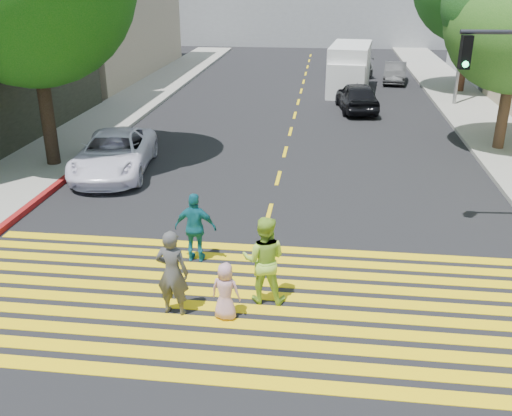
% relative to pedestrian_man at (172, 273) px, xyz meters
% --- Properties ---
extents(ground, '(120.00, 120.00, 0.00)m').
position_rel_pedestrian_man_xyz_m(ground, '(1.36, -0.70, -0.90)').
color(ground, black).
extents(sidewalk_left, '(3.00, 40.00, 0.15)m').
position_rel_pedestrian_man_xyz_m(sidewalk_left, '(-7.14, 21.30, -0.83)').
color(sidewalk_left, gray).
rests_on(sidewalk_left, ground).
extents(sidewalk_right, '(3.00, 60.00, 0.15)m').
position_rel_pedestrian_man_xyz_m(sidewalk_right, '(9.86, 14.30, -0.83)').
color(sidewalk_right, gray).
rests_on(sidewalk_right, ground).
extents(curb_red, '(0.20, 8.00, 0.16)m').
position_rel_pedestrian_man_xyz_m(curb_red, '(-5.54, 5.30, -0.82)').
color(curb_red, maroon).
rests_on(curb_red, ground).
extents(crosswalk, '(13.40, 5.30, 0.01)m').
position_rel_pedestrian_man_xyz_m(crosswalk, '(1.36, 0.58, -0.90)').
color(crosswalk, yellow).
rests_on(crosswalk, ground).
extents(lane_line, '(0.12, 34.40, 0.01)m').
position_rel_pedestrian_man_xyz_m(lane_line, '(1.36, 21.80, -0.90)').
color(lane_line, yellow).
rests_on(lane_line, ground).
extents(pedestrian_man, '(0.70, 0.50, 1.81)m').
position_rel_pedestrian_man_xyz_m(pedestrian_man, '(0.00, 0.00, 0.00)').
color(pedestrian_man, '#414142').
rests_on(pedestrian_man, ground).
extents(pedestrian_woman, '(0.93, 0.73, 1.88)m').
position_rel_pedestrian_man_xyz_m(pedestrian_woman, '(1.73, 0.71, 0.03)').
color(pedestrian_woman, '#9CCC3D').
rests_on(pedestrian_woman, ground).
extents(pedestrian_child, '(0.64, 0.47, 1.19)m').
position_rel_pedestrian_man_xyz_m(pedestrian_child, '(1.06, -0.05, -0.31)').
color(pedestrian_child, '#BE8997').
rests_on(pedestrian_child, ground).
extents(pedestrian_extra, '(1.00, 0.44, 1.68)m').
position_rel_pedestrian_man_xyz_m(pedestrian_extra, '(-0.05, 2.28, -0.06)').
color(pedestrian_extra, '#13637A').
rests_on(pedestrian_extra, ground).
extents(white_sedan, '(2.92, 5.19, 1.37)m').
position_rel_pedestrian_man_xyz_m(white_sedan, '(-4.19, 8.16, -0.22)').
color(white_sedan, white).
rests_on(white_sedan, ground).
extents(dark_car_near, '(2.19, 4.35, 1.42)m').
position_rel_pedestrian_man_xyz_m(dark_car_near, '(4.31, 18.58, -0.19)').
color(dark_car_near, black).
rests_on(dark_car_near, ground).
extents(silver_car, '(2.62, 5.13, 1.43)m').
position_rel_pedestrian_man_xyz_m(silver_car, '(4.49, 29.76, -0.19)').
color(silver_car, gray).
rests_on(silver_car, ground).
extents(dark_car_parked, '(1.73, 3.78, 1.20)m').
position_rel_pedestrian_man_xyz_m(dark_car_parked, '(6.93, 26.71, -0.30)').
color(dark_car_parked, '#2E2E30').
rests_on(dark_car_parked, ground).
extents(white_van, '(2.61, 5.69, 2.60)m').
position_rel_pedestrian_man_xyz_m(white_van, '(4.02, 23.37, 0.33)').
color(white_van, silver).
rests_on(white_van, ground).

